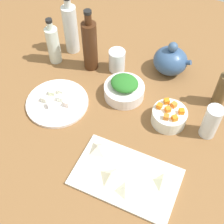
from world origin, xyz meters
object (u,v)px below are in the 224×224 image
Objects in this scene: cutting_board at (126,177)px; bowl_greens at (124,91)px; bottle_0 at (90,45)px; teapot at (171,60)px; bottle_1 at (53,44)px; drinking_glass_0 at (211,122)px; bowl_carrots at (169,117)px; bottle_2 at (222,89)px; drinking_glass_1 at (117,61)px; plate_tofu at (57,103)px; bottle_3 at (71,29)px.

cutting_board is 2.15× the size of bowl_greens.
teapot is at bearing 22.45° from bottle_0.
bottle_1 reaches higher than drinking_glass_0.
bowl_carrots is 0.65× the size of bottle_2.
bottle_0 is at bearing 168.05° from drinking_glass_0.
bottle_0 is at bearing 156.49° from bowl_greens.
bottle_1 reaches higher than drinking_glass_1.
bowl_carrots is at bearing -9.39° from bottle_1.
bottle_0 is 16.09cm from bottle_1.
teapot is at bearing 62.71° from bowl_greens.
plate_tofu is 1.23× the size of bottle_2.
bowl_carrots is 0.80× the size of teapot.
bowl_carrots is (4.06, 27.38, 2.32)cm from cutting_board.
plate_tofu is at bearing -93.62° from bottle_0.
bowl_greens is at bearing 116.63° from cutting_board.
drinking_glass_1 reaches higher than plate_tofu.
bottle_1 reaches higher than teapot.
cutting_board is 2.15× the size of teapot.
drinking_glass_1 is at bearing 15.21° from bottle_1.
teapot is 0.75× the size of bottle_1.
drinking_glass_1 is (-9.04, 11.90, 2.22)cm from bowl_greens.
cutting_board is at bearing -43.81° from bottle_3.
bottle_2 reaches higher than teapot.
plate_tofu is 61.57cm from bottle_2.
bottle_1 is 69.22cm from drinking_glass_0.
bottle_0 is 54.70cm from drinking_glass_0.
drinking_glass_0 is (23.16, -23.74, 0.99)cm from teapot.
bottle_3 is (2.90, 9.37, 2.56)cm from bottle_1.
bottle_3 is (-51.80, 18.41, 8.45)cm from bowl_carrots.
bottle_0 reaches higher than teapot.
bottle_3 is (-47.74, 45.80, 10.77)cm from cutting_board.
drinking_glass_0 is (68.76, -7.74, -1.98)cm from bottle_1.
bowl_carrots is at bearing -128.70° from bottle_2.
plate_tofu is 1.53× the size of teapot.
bottle_0 is (-35.19, 39.97, 10.95)cm from cutting_board.
bottle_3 reaches higher than bowl_greens.
bottle_3 reaches higher than teapot.
drinking_glass_1 is (11.85, 27.35, 4.14)cm from plate_tofu.
bowl_greens is 0.60× the size of bottle_3.
teapot is at bearing 134.28° from drinking_glass_0.
bottle_1 is 0.79× the size of bottle_3.
bowl_greens is 1.00× the size of teapot.
bottle_2 reaches higher than plate_tofu.
bottle_1 is at bearing -107.22° from bottle_3.
bottle_3 reaches higher than drinking_glass_1.
plate_tofu reaches higher than cutting_board.
drinking_glass_0 is at bearing -6.42° from bottle_1.
bottle_2 is 1.44× the size of drinking_glass_0.
bottle_2 is 65.41cm from bottle_3.
drinking_glass_0 reaches higher than drinking_glass_1.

